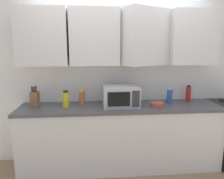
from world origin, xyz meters
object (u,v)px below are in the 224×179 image
at_px(knife_block, 35,99).
at_px(bottle_blue_cleaner, 170,96).
at_px(bowl_ceramic_small, 157,105).
at_px(bottle_spice_jar, 82,98).
at_px(bottle_yellow_mustard, 66,99).
at_px(microwave, 121,96).
at_px(bottle_red_sauce, 188,93).

bearing_deg(knife_block, bottle_blue_cleaner, 0.97).
bearing_deg(knife_block, bowl_ceramic_small, -5.85).
height_order(bottle_spice_jar, bottle_yellow_mustard, bottle_yellow_mustard).
relative_size(microwave, bottle_yellow_mustard, 2.11).
bearing_deg(bottle_red_sauce, bottle_yellow_mustard, -173.90).
xyz_separation_m(bottle_blue_cleaner, bottle_yellow_mustard, (-1.47, -0.11, 0.01)).
xyz_separation_m(bottle_spice_jar, bottle_yellow_mustard, (-0.21, -0.11, 0.01)).
height_order(bottle_blue_cleaner, bowl_ceramic_small, bottle_blue_cleaner).
height_order(microwave, bottle_spice_jar, microwave).
relative_size(bottle_blue_cleaner, bottle_yellow_mustard, 0.92).
bearing_deg(bottle_spice_jar, knife_block, -176.54).
bearing_deg(bowl_ceramic_small, bottle_yellow_mustard, 175.59).
distance_m(bottle_red_sauce, bottle_spice_jar, 1.58).
bearing_deg(bottle_blue_cleaner, knife_block, -179.03).
bearing_deg(knife_block, bottle_red_sauce, 3.01).
distance_m(knife_block, bottle_blue_cleaner, 1.90).
bearing_deg(bottle_red_sauce, bottle_blue_cleaner, -165.18).
relative_size(bottle_red_sauce, bottle_blue_cleaner, 1.12).
bearing_deg(bottle_blue_cleaner, bottle_spice_jar, 179.72).
relative_size(microwave, bottle_blue_cleaner, 2.30).
bearing_deg(microwave, knife_block, 175.53).
relative_size(microwave, bowl_ceramic_small, 2.62).
bearing_deg(bottle_red_sauce, microwave, -168.80).
bearing_deg(bowl_ceramic_small, knife_block, 174.15).
bearing_deg(microwave, bowl_ceramic_small, -9.11).
relative_size(microwave, bottle_red_sauce, 2.05).
bearing_deg(bottle_spice_jar, bottle_red_sauce, 2.83).
distance_m(knife_block, bowl_ceramic_small, 1.67).
relative_size(bottle_spice_jar, bowl_ceramic_small, 1.16).
distance_m(bottle_red_sauce, bottle_blue_cleaner, 0.33).
bearing_deg(bowl_ceramic_small, bottle_blue_cleaner, 39.89).
xyz_separation_m(knife_block, bottle_red_sauce, (2.22, 0.12, 0.01)).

